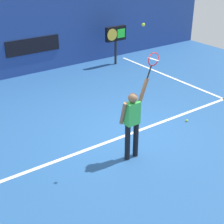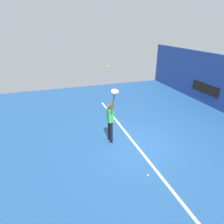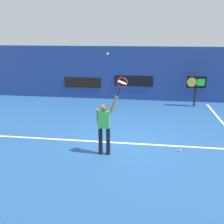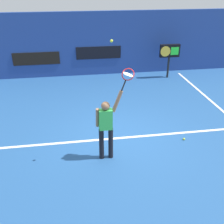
{
  "view_description": "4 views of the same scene",
  "coord_description": "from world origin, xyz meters",
  "views": [
    {
      "loc": [
        -4.89,
        -6.29,
        4.64
      ],
      "look_at": [
        -0.83,
        -0.54,
        1.12
      ],
      "focal_mm": 53.86,
      "sensor_mm": 36.0,
      "label": 1
    },
    {
      "loc": [
        6.38,
        -3.21,
        4.54
      ],
      "look_at": [
        -0.73,
        -0.85,
        1.25
      ],
      "focal_mm": 31.93,
      "sensor_mm": 36.0,
      "label": 2
    },
    {
      "loc": [
        0.64,
        -8.11,
        3.77
      ],
      "look_at": [
        -0.37,
        -0.63,
        1.33
      ],
      "focal_mm": 39.61,
      "sensor_mm": 36.0,
      "label": 3
    },
    {
      "loc": [
        -1.32,
        -6.85,
        4.45
      ],
      "look_at": [
        -0.29,
        -0.2,
        0.99
      ],
      "focal_mm": 42.39,
      "sensor_mm": 36.0,
      "label": 4
    }
  ],
  "objects": [
    {
      "name": "sponsor_banner_portside",
      "position": [
        -3.0,
        5.95,
        0.95
      ],
      "size": [
        2.2,
        0.03,
        0.6
      ],
      "primitive_type": "cube",
      "color": "black"
    },
    {
      "name": "scoreboard_clock",
      "position": [
        3.29,
        5.02,
        1.25
      ],
      "size": [
        0.96,
        0.2,
        1.62
      ],
      "color": "black",
      "rests_on": "ground_plane"
    },
    {
      "name": "tennis_racket",
      "position": [
        -0.03,
        -0.98,
        2.34
      ],
      "size": [
        0.4,
        0.27,
        0.63
      ],
      "color": "black"
    },
    {
      "name": "tennis_ball",
      "position": [
        -0.43,
        -1.07,
        3.19
      ],
      "size": [
        0.07,
        0.07,
        0.07
      ],
      "primitive_type": "sphere",
      "color": "#CCE033"
    },
    {
      "name": "sponsor_banner_center",
      "position": [
        0.0,
        5.95,
        1.12
      ],
      "size": [
        2.2,
        0.03,
        0.6
      ],
      "primitive_type": "cube",
      "color": "black"
    },
    {
      "name": "back_wall",
      "position": [
        0.0,
        6.07,
        1.52
      ],
      "size": [
        18.0,
        0.2,
        3.04
      ],
      "primitive_type": "cube",
      "color": "navy",
      "rests_on": "ground_plane"
    },
    {
      "name": "spare_ball",
      "position": [
        1.9,
        -0.48,
        0.03
      ],
      "size": [
        0.07,
        0.07,
        0.07
      ],
      "primitive_type": "sphere",
      "color": "#CCE033",
      "rests_on": "ground_plane"
    },
    {
      "name": "tennis_player",
      "position": [
        -0.56,
        -0.97,
        1.01
      ],
      "size": [
        0.69,
        0.31,
        1.97
      ],
      "color": "black",
      "rests_on": "ground_plane"
    },
    {
      "name": "ground_plane",
      "position": [
        0.0,
        0.0,
        0.0
      ],
      "size": [
        18.0,
        18.0,
        0.0
      ],
      "primitive_type": "plane",
      "color": "#23518C"
    },
    {
      "name": "court_baseline",
      "position": [
        0.0,
        -0.09,
        0.01
      ],
      "size": [
        10.0,
        0.1,
        0.01
      ],
      "primitive_type": "cube",
      "color": "white",
      "rests_on": "ground_plane"
    }
  ]
}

